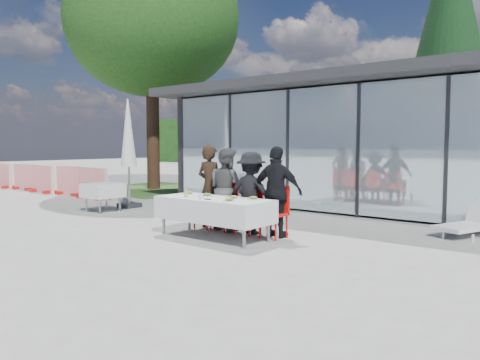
% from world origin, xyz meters
% --- Properties ---
extents(ground, '(90.00, 90.00, 0.00)m').
position_xyz_m(ground, '(0.00, 0.00, 0.00)').
color(ground, '#9B9993').
rests_on(ground, ground).
extents(pavilion, '(14.80, 8.80, 3.44)m').
position_xyz_m(pavilion, '(2.00, 8.16, 2.15)').
color(pavilion, gray).
rests_on(pavilion, ground).
extents(treeline, '(62.50, 2.00, 4.40)m').
position_xyz_m(treeline, '(-2.00, 28.00, 2.20)').
color(treeline, '#163A12').
rests_on(treeline, ground).
extents(dining_table, '(2.26, 0.96, 0.75)m').
position_xyz_m(dining_table, '(-0.10, 0.26, 0.54)').
color(dining_table, silver).
rests_on(dining_table, ground).
extents(diner_a, '(0.66, 0.66, 1.74)m').
position_xyz_m(diner_a, '(-0.90, 1.03, 0.87)').
color(diner_a, black).
rests_on(diner_a, ground).
extents(diner_chair_a, '(0.44, 0.44, 0.97)m').
position_xyz_m(diner_chair_a, '(-0.90, 1.01, 0.54)').
color(diner_chair_a, red).
rests_on(diner_chair_a, ground).
extents(diner_b, '(1.00, 1.00, 1.69)m').
position_xyz_m(diner_b, '(-0.44, 1.03, 0.84)').
color(diner_b, '#525252').
rests_on(diner_b, ground).
extents(diner_chair_b, '(0.44, 0.44, 0.97)m').
position_xyz_m(diner_chair_b, '(-0.44, 1.01, 0.54)').
color(diner_chair_b, red).
rests_on(diner_chair_b, ground).
extents(diner_c, '(1.19, 1.19, 1.60)m').
position_xyz_m(diner_c, '(0.19, 1.03, 0.80)').
color(diner_c, black).
rests_on(diner_c, ground).
extents(diner_chair_c, '(0.44, 0.44, 0.97)m').
position_xyz_m(diner_chair_c, '(0.19, 1.01, 0.54)').
color(diner_chair_c, red).
rests_on(diner_chair_c, ground).
extents(diner_d, '(1.15, 1.15, 1.71)m').
position_xyz_m(diner_d, '(0.79, 1.03, 0.86)').
color(diner_d, black).
rests_on(diner_d, ground).
extents(diner_chair_d, '(0.44, 0.44, 0.97)m').
position_xyz_m(diner_chair_d, '(0.79, 1.01, 0.54)').
color(diner_chair_d, red).
rests_on(diner_chair_d, ground).
extents(plate_a, '(0.23, 0.23, 0.07)m').
position_xyz_m(plate_a, '(-0.90, 0.40, 0.78)').
color(plate_a, white).
rests_on(plate_a, dining_table).
extents(plate_b, '(0.23, 0.23, 0.07)m').
position_xyz_m(plate_b, '(-0.37, 0.36, 0.78)').
color(plate_b, white).
rests_on(plate_b, dining_table).
extents(plate_c, '(0.23, 0.23, 0.07)m').
position_xyz_m(plate_c, '(0.30, 0.35, 0.78)').
color(plate_c, white).
rests_on(plate_c, dining_table).
extents(plate_d, '(0.23, 0.23, 0.07)m').
position_xyz_m(plate_d, '(0.66, 0.48, 0.78)').
color(plate_d, white).
rests_on(plate_d, dining_table).
extents(plate_extra, '(0.23, 0.23, 0.07)m').
position_xyz_m(plate_extra, '(0.49, 0.02, 0.78)').
color(plate_extra, white).
rests_on(plate_extra, dining_table).
extents(juice_bottle, '(0.06, 0.06, 0.14)m').
position_xyz_m(juice_bottle, '(-0.63, 0.06, 0.82)').
color(juice_bottle, '#8AAA47').
rests_on(juice_bottle, dining_table).
extents(drinking_glasses, '(0.07, 0.07, 0.10)m').
position_xyz_m(drinking_glasses, '(-0.15, -0.04, 0.80)').
color(drinking_glasses, silver).
rests_on(drinking_glasses, dining_table).
extents(folded_eyeglasses, '(0.14, 0.03, 0.01)m').
position_xyz_m(folded_eyeglasses, '(0.00, -0.01, 0.76)').
color(folded_eyeglasses, black).
rests_on(folded_eyeglasses, dining_table).
extents(spare_table_left, '(0.86, 0.86, 0.74)m').
position_xyz_m(spare_table_left, '(-4.65, 0.99, 0.55)').
color(spare_table_left, silver).
rests_on(spare_table_left, ground).
extents(market_umbrella, '(0.50, 0.50, 3.00)m').
position_xyz_m(market_umbrella, '(-4.82, 1.97, 1.90)').
color(market_umbrella, black).
rests_on(market_umbrella, ground).
extents(construction_barriers, '(11.00, 0.60, 1.00)m').
position_xyz_m(construction_barriers, '(-12.25, 2.63, 0.44)').
color(construction_barriers, red).
rests_on(construction_barriers, ground).
extents(lounger, '(1.03, 1.46, 0.72)m').
position_xyz_m(lounger, '(3.58, 3.55, 0.26)').
color(lounger, white).
rests_on(lounger, ground).
extents(deciduous_tree, '(7.04, 6.40, 9.38)m').
position_xyz_m(deciduous_tree, '(-8.50, 6.00, 6.48)').
color(deciduous_tree, '#382316').
rests_on(deciduous_tree, ground).
extents(conifer_tree, '(4.00, 4.00, 10.50)m').
position_xyz_m(conifer_tree, '(0.50, 13.00, 5.99)').
color(conifer_tree, '#382316').
rests_on(conifer_tree, ground).
extents(grass_patch, '(5.00, 5.00, 0.02)m').
position_xyz_m(grass_patch, '(-8.50, 6.00, 0.01)').
color(grass_patch, '#385926').
rests_on(grass_patch, ground).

